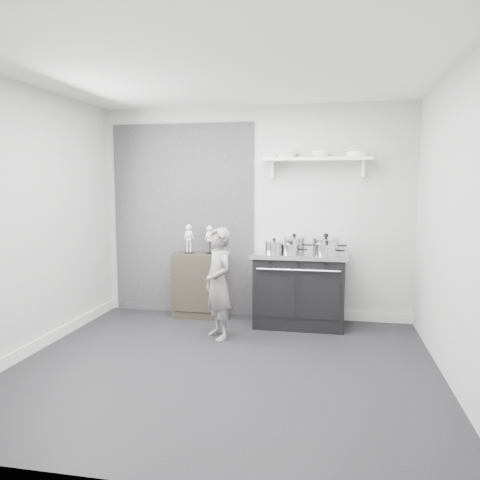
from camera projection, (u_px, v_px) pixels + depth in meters
The scene contains 16 objects.
ground at pixel (223, 366), 4.42m from camera, with size 4.00×4.00×0.00m, color black.
room_shell at pixel (216, 192), 4.39m from camera, with size 4.02×3.62×2.71m.
wall_shelf at pixel (317, 160), 5.67m from camera, with size 1.30×0.26×0.24m.
stove at pixel (299, 288), 5.69m from camera, with size 1.12×0.70×0.90m.
side_cabinet at pixel (199, 285), 6.07m from camera, with size 0.64×0.37×0.83m, color black.
child at pixel (219, 283), 5.18m from camera, with size 0.45×0.30×1.24m, color slate.
pot_front_left at pixel (274, 247), 5.58m from camera, with size 0.31×0.22×0.18m.
pot_back_left at pixel (294, 244), 5.74m from camera, with size 0.35×0.27×0.22m.
pot_back_right at pixel (326, 245), 5.68m from camera, with size 0.42×0.33×0.23m.
pot_front_right at pixel (327, 250), 5.37m from camera, with size 0.32×0.23×0.17m.
pot_front_center at pixel (291, 249), 5.52m from camera, with size 0.29×0.20×0.15m.
skeleton_full at pixel (189, 237), 6.02m from camera, with size 0.12×0.08×0.43m, color beige, non-canonical shape.
skeleton_torso at pixel (210, 238), 5.97m from camera, with size 0.12×0.07×0.42m, color beige, non-canonical shape.
bowl_large at pixel (287, 155), 5.73m from camera, with size 0.30×0.30×0.07m, color white.
bowl_small at pixel (321, 154), 5.65m from camera, with size 0.23×0.23×0.07m, color white.
plate_stack at pixel (357, 154), 5.57m from camera, with size 0.25×0.25×0.06m, color white.
Camera 1 is at (0.97, -4.14, 1.70)m, focal length 35.00 mm.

